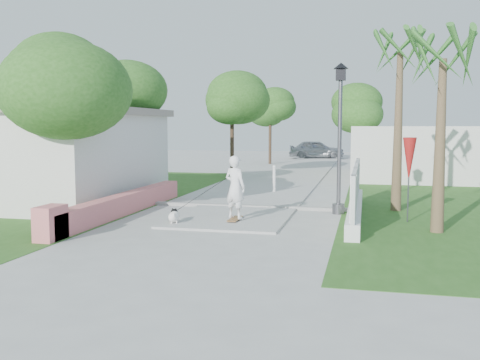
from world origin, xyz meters
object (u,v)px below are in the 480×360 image
(skateboarder, at_px, (215,192))
(dog, at_px, (174,216))
(parked_car, at_px, (316,149))
(bollard, at_px, (274,178))
(patio_umbrella, at_px, (409,160))
(street_lamp, at_px, (340,132))

(skateboarder, relative_size, dog, 3.07)
(skateboarder, relative_size, parked_car, 0.42)
(bollard, relative_size, parked_car, 0.25)
(skateboarder, height_order, parked_car, skateboarder)
(bollard, bearing_deg, skateboarder, -94.07)
(parked_car, bearing_deg, patio_umbrella, -176.71)
(bollard, distance_m, skateboarder, 6.73)
(bollard, relative_size, skateboarder, 0.59)
(bollard, xyz_separation_m, parked_car, (-0.41, 22.77, 0.16))
(parked_car, bearing_deg, skateboarder, 173.11)
(bollard, bearing_deg, street_lamp, -59.04)
(bollard, xyz_separation_m, patio_umbrella, (4.60, -5.50, 1.10))
(patio_umbrella, xyz_separation_m, dog, (-6.05, -1.80, -1.45))
(skateboarder, distance_m, dog, 1.28)
(skateboarder, bearing_deg, bollard, -70.94)
(street_lamp, relative_size, patio_umbrella, 1.93)
(bollard, distance_m, dog, 7.45)
(patio_umbrella, distance_m, parked_car, 28.73)
(street_lamp, height_order, patio_umbrella, street_lamp)
(bollard, bearing_deg, patio_umbrella, -50.09)
(patio_umbrella, bearing_deg, street_lamp, 152.24)
(patio_umbrella, bearing_deg, skateboarder, -166.58)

